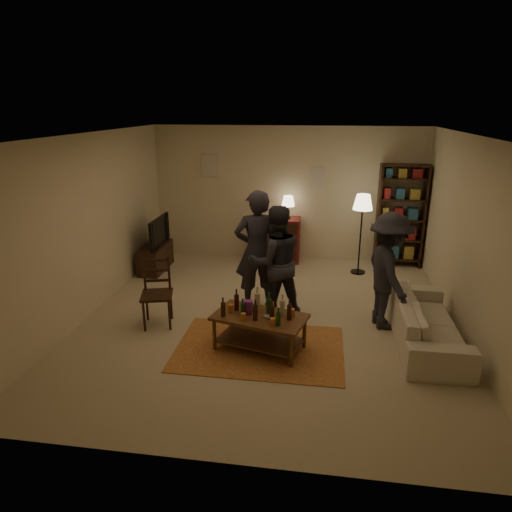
% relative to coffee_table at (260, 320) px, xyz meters
% --- Properties ---
extents(floor, '(6.00, 6.00, 0.00)m').
position_rel_coffee_table_xyz_m(floor, '(0.01, 0.93, -0.42)').
color(floor, '#C6B793').
rests_on(floor, ground).
extents(room_shell, '(6.00, 6.00, 6.00)m').
position_rel_coffee_table_xyz_m(room_shell, '(-0.64, 3.91, 1.39)').
color(room_shell, beige).
rests_on(room_shell, ground).
extents(rug, '(2.20, 1.50, 0.01)m').
position_rel_coffee_table_xyz_m(rug, '(0.00, -0.00, -0.41)').
color(rug, '#9C4922').
rests_on(rug, ground).
extents(coffee_table, '(1.31, 0.93, 0.82)m').
position_rel_coffee_table_xyz_m(coffee_table, '(0.00, 0.00, 0.00)').
color(coffee_table, brown).
rests_on(coffee_table, ground).
extents(dining_chair, '(0.54, 0.54, 1.02)m').
position_rel_coffee_table_xyz_m(dining_chair, '(-1.58, 0.53, 0.12)').
color(dining_chair, black).
rests_on(dining_chair, ground).
extents(tv_stand, '(0.40, 1.00, 1.06)m').
position_rel_coffee_table_xyz_m(tv_stand, '(-2.44, 2.73, -0.04)').
color(tv_stand, black).
rests_on(tv_stand, ground).
extents(dresser, '(1.00, 0.50, 1.36)m').
position_rel_coffee_table_xyz_m(dresser, '(-0.18, 3.64, 0.05)').
color(dresser, maroon).
rests_on(dresser, ground).
extents(bookshelf, '(0.90, 0.34, 2.02)m').
position_rel_coffee_table_xyz_m(bookshelf, '(2.26, 3.71, 0.61)').
color(bookshelf, black).
rests_on(bookshelf, ground).
extents(floor_lamp, '(0.36, 0.36, 1.53)m').
position_rel_coffee_table_xyz_m(floor_lamp, '(1.48, 3.14, 0.86)').
color(floor_lamp, black).
rests_on(floor_lamp, ground).
extents(sofa, '(0.81, 2.08, 0.61)m').
position_rel_coffee_table_xyz_m(sofa, '(2.21, 0.53, -0.12)').
color(sofa, beige).
rests_on(sofa, ground).
extents(person_left, '(0.79, 0.63, 1.90)m').
position_rel_coffee_table_xyz_m(person_left, '(-0.23, 1.29, 0.53)').
color(person_left, '#24232A').
rests_on(person_left, ground).
extents(person_right, '(1.02, 0.92, 1.72)m').
position_rel_coffee_table_xyz_m(person_right, '(0.09, 1.06, 0.44)').
color(person_right, '#282930').
rests_on(person_right, ground).
extents(person_by_sofa, '(0.87, 1.21, 1.70)m').
position_rel_coffee_table_xyz_m(person_by_sofa, '(1.71, 0.93, 0.43)').
color(person_by_sofa, '#23242B').
rests_on(person_by_sofa, ground).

